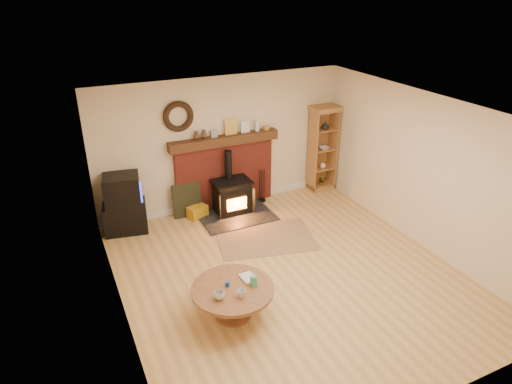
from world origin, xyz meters
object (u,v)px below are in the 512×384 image
wood_stove (233,198)px  tv_unit (124,205)px  coffee_table (233,293)px  curio_cabinet (322,148)px

wood_stove → tv_unit: 2.04m
coffee_table → curio_cabinet: bearing=42.6°
curio_cabinet → wood_stove: bearing=-172.6°
tv_unit → curio_cabinet: 4.23m
tv_unit → curio_cabinet: size_ratio=0.60×
curio_cabinet → tv_unit: bearing=-178.8°
wood_stove → curio_cabinet: 2.29m
tv_unit → coffee_table: (0.86, -3.00, -0.14)m
curio_cabinet → coffee_table: curio_cabinet is taller
wood_stove → curio_cabinet: (2.19, 0.28, 0.59)m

